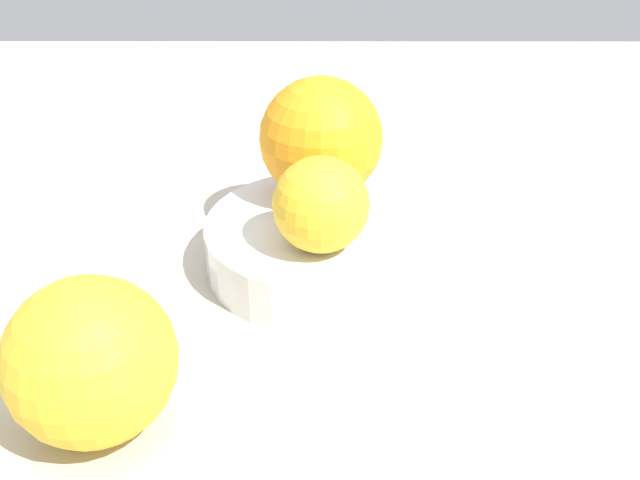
{
  "coord_description": "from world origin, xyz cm",
  "views": [
    {
      "loc": [
        -42.14,
        -0.07,
        28.09
      ],
      "look_at": [
        0.0,
        0.0,
        2.1
      ],
      "focal_mm": 40.18,
      "sensor_mm": 36.0,
      "label": 1
    }
  ],
  "objects": [
    {
      "name": "ground_plane",
      "position": [
        0.0,
        0.0,
        -1.0
      ],
      "size": [
        110.0,
        110.0,
        2.0
      ],
      "primitive_type": "cube",
      "color": "#BCB29E"
    },
    {
      "name": "fruit_bowl",
      "position": [
        0.0,
        0.0,
        1.66
      ],
      "size": [
        15.95,
        15.95,
        3.51
      ],
      "color": "silver",
      "rests_on": "ground_plane"
    },
    {
      "name": "orange_in_bowl_0",
      "position": [
        -3.06,
        0.06,
        6.58
      ],
      "size": [
        6.14,
        6.14,
        6.14
      ],
      "primitive_type": "sphere",
      "color": "yellow",
      "rests_on": "fruit_bowl"
    },
    {
      "name": "orange_in_bowl_1",
      "position": [
        4.18,
        0.0,
        7.86
      ],
      "size": [
        8.71,
        8.71,
        8.71
      ],
      "primitive_type": "sphere",
      "color": "orange",
      "rests_on": "fruit_bowl"
    },
    {
      "name": "orange_loose_0",
      "position": [
        -15.09,
        11.43,
        4.34
      ],
      "size": [
        8.67,
        8.67,
        8.67
      ],
      "primitive_type": "sphere",
      "color": "yellow",
      "rests_on": "ground_plane"
    }
  ]
}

